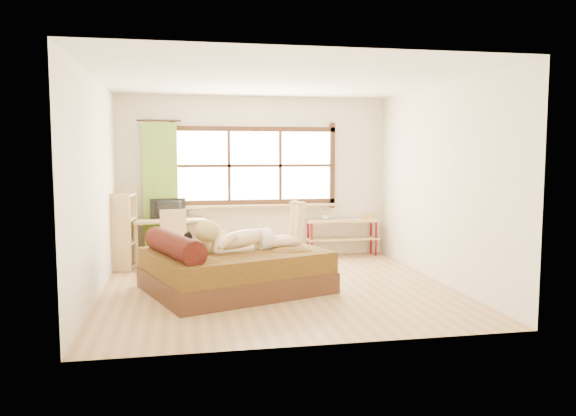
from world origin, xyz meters
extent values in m
plane|color=#9E754C|center=(0.00, 0.00, 0.00)|extent=(4.50, 4.50, 0.00)
plane|color=white|center=(0.00, 0.00, 2.70)|extent=(4.50, 4.50, 0.00)
plane|color=silver|center=(0.00, 2.25, 1.35)|extent=(4.50, 0.00, 4.50)
plane|color=silver|center=(0.00, -2.25, 1.35)|extent=(4.50, 0.00, 4.50)
plane|color=silver|center=(-2.25, 0.00, 1.35)|extent=(0.00, 4.50, 4.50)
plane|color=silver|center=(2.25, 0.00, 1.35)|extent=(0.00, 4.50, 4.50)
cube|color=#FFEDBF|center=(0.00, 2.25, 1.55)|extent=(2.60, 0.01, 1.30)
cube|color=tan|center=(0.00, 2.17, 0.88)|extent=(2.80, 0.16, 0.04)
cube|color=#4F8825|center=(-1.55, 2.13, 1.15)|extent=(0.55, 0.10, 2.20)
cube|color=#372010|center=(-0.55, -0.01, 0.13)|extent=(2.55, 2.30, 0.26)
cube|color=#3D2A0D|center=(-0.55, -0.01, 0.39)|extent=(2.50, 2.25, 0.26)
cylinder|color=black|center=(-1.32, -0.29, 0.65)|extent=(0.76, 1.45, 0.29)
cube|color=tan|center=(-1.43, 1.95, 0.69)|extent=(1.20, 0.68, 0.04)
cube|color=tan|center=(-1.92, 1.67, 0.34)|extent=(0.05, 0.05, 0.68)
cube|color=tan|center=(-0.88, 1.82, 0.34)|extent=(0.05, 0.05, 0.68)
cube|color=tan|center=(-1.97, 2.08, 0.34)|extent=(0.05, 0.05, 0.68)
cube|color=tan|center=(-0.94, 2.23, 0.34)|extent=(0.05, 0.05, 0.68)
imported|color=black|center=(-1.43, 2.00, 0.87)|extent=(0.56, 0.15, 0.32)
cube|color=tan|center=(-1.33, 1.50, 0.42)|extent=(0.45, 0.45, 0.04)
cube|color=tan|center=(-1.35, 1.68, 0.66)|extent=(0.40, 0.09, 0.46)
cube|color=tan|center=(-1.47, 1.31, 0.20)|extent=(0.04, 0.04, 0.40)
cube|color=tan|center=(-1.13, 1.36, 0.20)|extent=(0.04, 0.04, 0.40)
cube|color=tan|center=(-1.52, 1.64, 0.20)|extent=(0.04, 0.04, 0.40)
cube|color=tan|center=(-1.18, 1.69, 0.20)|extent=(0.04, 0.04, 0.40)
cube|color=tan|center=(1.49, 2.07, 0.60)|extent=(1.25, 0.33, 0.04)
cube|color=tan|center=(1.49, 2.07, 0.29)|extent=(1.25, 0.33, 0.03)
cylinder|color=maroon|center=(0.92, 1.94, 0.31)|extent=(0.04, 0.04, 0.62)
cylinder|color=maroon|center=(2.06, 1.95, 0.31)|extent=(0.04, 0.04, 0.62)
cylinder|color=maroon|center=(0.91, 2.19, 0.31)|extent=(0.04, 0.04, 0.62)
cylinder|color=maroon|center=(2.06, 2.20, 0.31)|extent=(0.04, 0.04, 0.62)
cube|color=gold|center=(1.95, 2.08, 0.67)|extent=(0.11, 0.11, 0.08)
imported|color=gray|center=(1.19, 2.07, 0.67)|extent=(0.11, 0.11, 0.09)
imported|color=gray|center=(1.69, 2.07, 0.63)|extent=(0.15, 0.21, 0.02)
cube|color=tan|center=(-2.08, 1.61, 0.05)|extent=(0.34, 0.51, 0.03)
cube|color=tan|center=(-2.08, 1.61, 0.41)|extent=(0.34, 0.51, 0.03)
cube|color=tan|center=(-2.08, 1.61, 0.77)|extent=(0.34, 0.51, 0.03)
cube|color=tan|center=(-2.08, 1.61, 1.13)|extent=(0.34, 0.51, 0.03)
cube|color=tan|center=(-2.11, 1.38, 0.59)|extent=(0.29, 0.06, 1.16)
cube|color=tan|center=(-2.05, 1.85, 0.59)|extent=(0.29, 0.06, 1.16)
camera|label=1|loc=(-1.22, -7.14, 1.78)|focal=35.00mm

